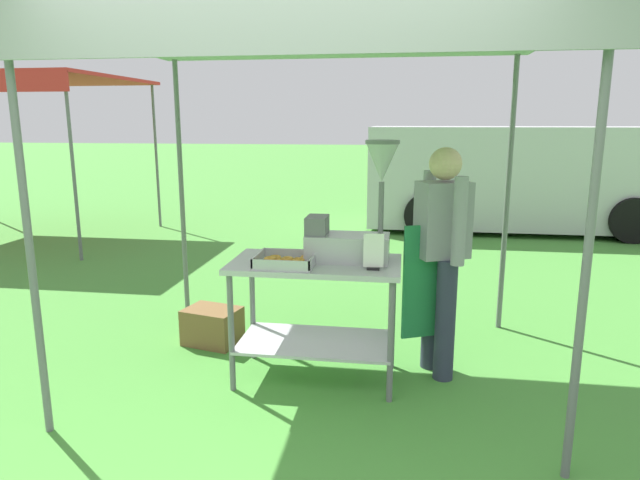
# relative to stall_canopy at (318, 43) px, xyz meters

# --- Properties ---
(ground_plane) EXTENTS (70.00, 70.00, 0.00)m
(ground_plane) POSITION_rel_stall_canopy_xyz_m (-0.03, 4.70, -2.27)
(ground_plane) COLOR #478E38
(stall_canopy) EXTENTS (3.07, 2.33, 2.35)m
(stall_canopy) POSITION_rel_stall_canopy_xyz_m (0.00, 0.00, 0.00)
(stall_canopy) COLOR slate
(stall_canopy) RESTS_ON ground
(donut_cart) EXTENTS (1.15, 0.63, 0.85)m
(donut_cart) POSITION_rel_stall_canopy_xyz_m (-0.00, -0.10, -1.65)
(donut_cart) COLOR #B7B7BC
(donut_cart) RESTS_ON ground
(donut_tray) EXTENTS (0.38, 0.34, 0.07)m
(donut_tray) POSITION_rel_stall_canopy_xyz_m (-0.19, -0.22, -1.40)
(donut_tray) COLOR #B7B7BC
(donut_tray) RESTS_ON donut_cart
(donut_fryer) EXTENTS (0.61, 0.28, 0.81)m
(donut_fryer) POSITION_rel_stall_canopy_xyz_m (0.26, -0.03, -1.15)
(donut_fryer) COLOR #B7B7BC
(donut_fryer) RESTS_ON donut_cart
(menu_sign) EXTENTS (0.13, 0.05, 0.23)m
(menu_sign) POSITION_rel_stall_canopy_xyz_m (0.40, -0.25, -1.32)
(menu_sign) COLOR black
(menu_sign) RESTS_ON donut_cart
(vendor) EXTENTS (0.46, 0.52, 1.61)m
(vendor) POSITION_rel_stall_canopy_xyz_m (0.84, 0.12, -1.36)
(vendor) COLOR #2D3347
(vendor) RESTS_ON ground
(supply_crate) EXTENTS (0.49, 0.41, 0.29)m
(supply_crate) POSITION_rel_stall_canopy_xyz_m (-0.93, 0.39, -2.12)
(supply_crate) COLOR brown
(supply_crate) RESTS_ON ground
(van_silver) EXTENTS (4.87, 2.12, 1.69)m
(van_silver) POSITION_rel_stall_canopy_xyz_m (2.43, 5.98, -1.39)
(van_silver) COLOR #BCBCC1
(van_silver) RESTS_ON ground
(neighbour_tent) EXTENTS (3.33, 2.62, 2.41)m
(neighbour_tent) POSITION_rel_stall_canopy_xyz_m (-5.13, 3.96, 0.06)
(neighbour_tent) COLOR slate
(neighbour_tent) RESTS_ON ground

